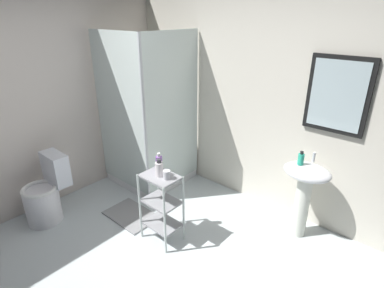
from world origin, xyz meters
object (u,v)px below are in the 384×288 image
storage_cart (161,203)px  rinse_cup (167,175)px  shower_stall (150,151)px  pedestal_sink (305,187)px  lotion_bottle_white (159,169)px  toilet (46,195)px  conditioner_bottle_purple (159,162)px  bath_mat (131,215)px  hand_soap_bottle (301,159)px

storage_cart → rinse_cup: size_ratio=8.52×
shower_stall → rinse_cup: shower_stall is taller
pedestal_sink → storage_cart: 1.44m
shower_stall → rinse_cup: size_ratio=23.03×
rinse_cup → pedestal_sink: bearing=46.5°
pedestal_sink → lotion_bottle_white: (-1.04, -1.00, 0.24)m
toilet → rinse_cup: size_ratio=8.75×
toilet → storage_cart: size_ratio=1.03×
rinse_cup → lotion_bottle_white: bearing=-176.8°
pedestal_sink → toilet: pedestal_sink is taller
conditioner_bottle_purple → shower_stall: bearing=144.2°
bath_mat → toilet: bearing=-136.3°
conditioner_bottle_purple → bath_mat: 0.93m
shower_stall → bath_mat: bearing=-59.3°
lotion_bottle_white → storage_cart: bearing=17.5°
pedestal_sink → lotion_bottle_white: lotion_bottle_white is taller
hand_soap_bottle → lotion_bottle_white: (-0.96, -0.98, -0.05)m
lotion_bottle_white → conditioner_bottle_purple: bearing=137.4°
rinse_cup → storage_cart: bearing=-177.6°
conditioner_bottle_purple → rinse_cup: (0.19, -0.08, -0.03)m
rinse_cup → bath_mat: bearing=178.7°
storage_cart → conditioner_bottle_purple: (-0.10, 0.09, 0.38)m
storage_cart → bath_mat: (-0.55, 0.02, -0.43)m
shower_stall → toilet: 1.35m
toilet → hand_soap_bottle: (2.17, 1.59, 0.56)m
shower_stall → conditioner_bottle_purple: (0.85, -0.61, 0.35)m
storage_cart → bath_mat: storage_cart is taller
lotion_bottle_white → shower_stall: bearing=143.5°
bath_mat → pedestal_sink: bearing=31.7°
toilet → lotion_bottle_white: size_ratio=4.37×
pedestal_sink → toilet: (-2.24, -1.61, -0.26)m
rinse_cup → conditioner_bottle_purple: bearing=156.3°
toilet → hand_soap_bottle: bearing=36.2°
shower_stall → lotion_bottle_white: bearing=-36.5°
storage_cart → hand_soap_bottle: bearing=45.5°
storage_cart → rinse_cup: 0.36m
shower_stall → toilet: size_ratio=2.63×
hand_soap_bottle → rinse_cup: (-0.87, -0.97, -0.09)m
hand_soap_bottle → lotion_bottle_white: 1.37m
shower_stall → bath_mat: 0.92m
shower_stall → hand_soap_bottle: shower_stall is taller
storage_cart → conditioner_bottle_purple: bearing=139.3°
pedestal_sink → bath_mat: pedestal_sink is taller
toilet → bath_mat: size_ratio=1.27×
shower_stall → pedestal_sink: shower_stall is taller
pedestal_sink → lotion_bottle_white: size_ratio=4.65×
toilet → bath_mat: toilet is taller
shower_stall → lotion_bottle_white: (0.95, -0.71, 0.35)m
shower_stall → rinse_cup: (1.05, -0.70, 0.32)m
storage_cart → conditioner_bottle_purple: size_ratio=4.21×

